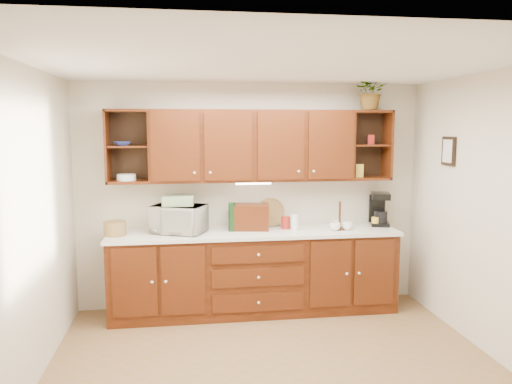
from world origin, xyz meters
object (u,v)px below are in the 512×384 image
object	(u,v)px
coffee_maker	(379,209)
bread_box	(250,217)
microwave	(179,219)
potted_plant	(371,91)

from	to	relation	value
coffee_maker	bread_box	bearing A→B (deg)	-161.69
bread_box	coffee_maker	bearing A→B (deg)	10.44
bread_box	coffee_maker	world-z (taller)	coffee_maker
microwave	bread_box	distance (m)	0.81
coffee_maker	potted_plant	world-z (taller)	potted_plant
bread_box	potted_plant	size ratio (longest dim) A/B	0.96
microwave	coffee_maker	distance (m)	2.36
microwave	potted_plant	world-z (taller)	potted_plant
microwave	bread_box	size ratio (longest dim) A/B	1.35
coffee_maker	potted_plant	bearing A→B (deg)	-146.51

